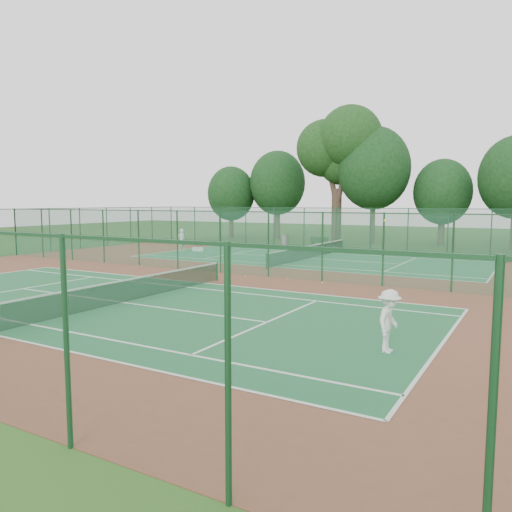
# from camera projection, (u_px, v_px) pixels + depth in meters

# --- Properties ---
(ground) EXTENTS (120.00, 120.00, 0.00)m
(ground) POSITION_uv_depth(u_px,v_px,m) (244.00, 275.00, 27.45)
(ground) COLOR #244916
(ground) RESTS_ON ground
(red_pad) EXTENTS (40.00, 36.00, 0.01)m
(red_pad) POSITION_uv_depth(u_px,v_px,m) (244.00, 275.00, 27.45)
(red_pad) COLOR maroon
(red_pad) RESTS_ON ground
(court_near) EXTENTS (23.77, 10.97, 0.01)m
(court_near) POSITION_uv_depth(u_px,v_px,m) (125.00, 303.00, 19.70)
(court_near) COLOR #1B5730
(court_near) RESTS_ON red_pad
(court_far) EXTENTS (23.77, 10.97, 0.01)m
(court_far) POSITION_uv_depth(u_px,v_px,m) (310.00, 258.00, 35.19)
(court_far) COLOR #20653B
(court_far) RESTS_ON red_pad
(fence_north) EXTENTS (40.00, 0.09, 3.50)m
(fence_north) POSITION_uv_depth(u_px,v_px,m) (353.00, 228.00, 42.75)
(fence_north) COLOR #1A4F30
(fence_north) RESTS_ON ground
(fence_west) EXTENTS (0.09, 36.00, 3.50)m
(fence_west) POSITION_uv_depth(u_px,v_px,m) (15.00, 232.00, 37.21)
(fence_west) COLOR #16432D
(fence_west) RESTS_ON ground
(fence_divider) EXTENTS (40.00, 0.09, 3.50)m
(fence_divider) POSITION_uv_depth(u_px,v_px,m) (244.00, 243.00, 27.26)
(fence_divider) COLOR #1A5035
(fence_divider) RESTS_ON ground
(tennis_net_near) EXTENTS (0.10, 12.90, 0.97)m
(tennis_net_near) POSITION_uv_depth(u_px,v_px,m) (125.00, 290.00, 19.64)
(tennis_net_near) COLOR #153A1D
(tennis_net_near) RESTS_ON ground
(tennis_net_far) EXTENTS (0.10, 12.90, 0.97)m
(tennis_net_far) POSITION_uv_depth(u_px,v_px,m) (310.00, 251.00, 35.13)
(tennis_net_far) COLOR #143921
(tennis_net_far) RESTS_ON ground
(player_near) EXTENTS (0.65, 1.11, 1.68)m
(player_near) POSITION_uv_depth(u_px,v_px,m) (389.00, 321.00, 13.14)
(player_near) COLOR white
(player_near) RESTS_ON court_near
(player_far) EXTENTS (0.62, 0.76, 1.81)m
(player_far) POSITION_uv_depth(u_px,v_px,m) (181.00, 240.00, 40.09)
(player_far) COLOR silver
(player_far) RESTS_ON court_far
(trash_bin) EXTENTS (0.69, 0.69, 0.98)m
(trash_bin) POSITION_uv_depth(u_px,v_px,m) (284.00, 240.00, 45.72)
(trash_bin) COLOR gray
(trash_bin) RESTS_ON red_pad
(bench) EXTENTS (1.62, 0.80, 0.96)m
(bench) POSITION_uv_depth(u_px,v_px,m) (320.00, 242.00, 43.27)
(bench) COLOR black
(bench) RESTS_ON red_pad
(kit_bag) EXTENTS (0.95, 0.61, 0.34)m
(kit_bag) POSITION_uv_depth(u_px,v_px,m) (198.00, 249.00, 40.32)
(kit_bag) COLOR silver
(kit_bag) RESTS_ON red_pad
(stray_ball_a) EXTENTS (0.07, 0.07, 0.07)m
(stray_ball_a) POSITION_uv_depth(u_px,v_px,m) (245.00, 277.00, 26.43)
(stray_ball_a) COLOR #D6E735
(stray_ball_a) RESTS_ON red_pad
(stray_ball_b) EXTENTS (0.08, 0.08, 0.08)m
(stray_ball_b) POSITION_uv_depth(u_px,v_px,m) (322.00, 283.00, 24.47)
(stray_ball_b) COLOR #D6E234
(stray_ball_b) RESTS_ON red_pad
(stray_ball_c) EXTENTS (0.06, 0.06, 0.06)m
(stray_ball_c) POSITION_uv_depth(u_px,v_px,m) (287.00, 278.00, 25.86)
(stray_ball_c) COLOR yellow
(stray_ball_c) RESTS_ON red_pad
(big_tree) EXTENTS (8.51, 6.23, 13.07)m
(big_tree) POSITION_uv_depth(u_px,v_px,m) (339.00, 147.00, 48.00)
(big_tree) COLOR #33241B
(big_tree) RESTS_ON ground
(evergreen_row) EXTENTS (39.00, 5.00, 12.00)m
(evergreen_row) POSITION_uv_depth(u_px,v_px,m) (379.00, 243.00, 48.07)
(evergreen_row) COLOR black
(evergreen_row) RESTS_ON ground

